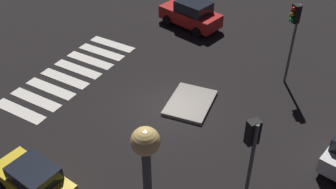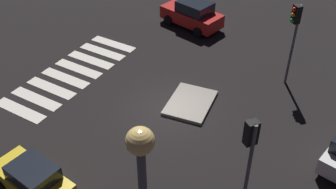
{
  "view_description": "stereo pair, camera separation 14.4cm",
  "coord_description": "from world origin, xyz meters",
  "px_view_note": "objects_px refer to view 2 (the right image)",
  "views": [
    {
      "loc": [
        14.13,
        8.3,
        13.35
      ],
      "look_at": [
        0.0,
        0.0,
        1.0
      ],
      "focal_mm": 43.17,
      "sensor_mm": 36.0,
      "label": 1
    },
    {
      "loc": [
        14.06,
        8.42,
        13.35
      ],
      "look_at": [
        0.0,
        0.0,
        1.0
      ],
      "focal_mm": 43.17,
      "sensor_mm": 36.0,
      "label": 2
    }
  ],
  "objects_px": {
    "traffic_island": "(190,103)",
    "car_red": "(192,14)",
    "traffic_light_north": "(250,148)",
    "traffic_light_west": "(295,26)",
    "car_yellow": "(33,179)"
  },
  "relations": [
    {
      "from": "traffic_island",
      "to": "car_red",
      "type": "xyz_separation_m",
      "value": [
        -7.89,
        -4.14,
        0.85
      ]
    },
    {
      "from": "car_red",
      "to": "traffic_light_north",
      "type": "xyz_separation_m",
      "value": [
        12.95,
        9.06,
        2.59
      ]
    },
    {
      "from": "car_red",
      "to": "car_yellow",
      "type": "distance_m",
      "value": 16.44
    },
    {
      "from": "traffic_island",
      "to": "car_yellow",
      "type": "height_order",
      "value": "car_yellow"
    },
    {
      "from": "traffic_island",
      "to": "traffic_light_west",
      "type": "xyz_separation_m",
      "value": [
        -4.48,
        3.6,
        3.51
      ]
    },
    {
      "from": "traffic_island",
      "to": "traffic_light_north",
      "type": "bearing_deg",
      "value": 44.24
    },
    {
      "from": "car_yellow",
      "to": "traffic_light_north",
      "type": "height_order",
      "value": "traffic_light_north"
    },
    {
      "from": "traffic_light_west",
      "to": "car_red",
      "type": "bearing_deg",
      "value": -75.23
    },
    {
      "from": "car_red",
      "to": "traffic_light_north",
      "type": "bearing_deg",
      "value": 136.48
    },
    {
      "from": "traffic_light_west",
      "to": "traffic_light_north",
      "type": "relative_size",
      "value": 1.02
    },
    {
      "from": "car_red",
      "to": "car_yellow",
      "type": "bearing_deg",
      "value": 106.58
    },
    {
      "from": "car_red",
      "to": "traffic_island",
      "type": "bearing_deg",
      "value": 129.17
    },
    {
      "from": "car_red",
      "to": "car_yellow",
      "type": "height_order",
      "value": "car_red"
    },
    {
      "from": "traffic_light_north",
      "to": "traffic_island",
      "type": "bearing_deg",
      "value": -10.41
    },
    {
      "from": "traffic_light_north",
      "to": "car_red",
      "type": "bearing_deg",
      "value": -19.65
    }
  ]
}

